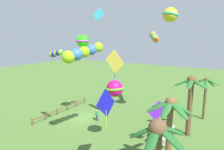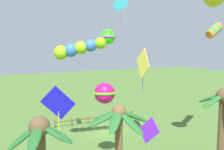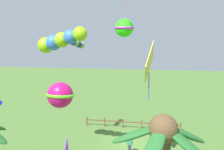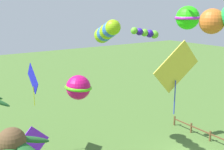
{
  "view_description": "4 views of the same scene",
  "coord_description": "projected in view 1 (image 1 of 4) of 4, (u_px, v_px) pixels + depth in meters",
  "views": [
    {
      "loc": [
        19.21,
        16.9,
        10.83
      ],
      "look_at": [
        1.04,
        5.59,
        6.82
      ],
      "focal_mm": 30.44,
      "sensor_mm": 36.0,
      "label": 1
    },
    {
      "loc": [
        11.76,
        26.56,
        10.17
      ],
      "look_at": [
        2.07,
        5.36,
        7.21
      ],
      "focal_mm": 42.57,
      "sensor_mm": 36.0,
      "label": 2
    },
    {
      "loc": [
        -2.18,
        21.83,
        9.51
      ],
      "look_at": [
        0.78,
        5.27,
        7.16
      ],
      "focal_mm": 38.71,
      "sensor_mm": 36.0,
      "label": 3
    },
    {
      "loc": [
        -12.28,
        15.88,
        11.22
      ],
      "look_at": [
        1.52,
        6.36,
        7.23
      ],
      "focal_mm": 44.56,
      "sensor_mm": 36.0,
      "label": 4
    }
  ],
  "objects": [
    {
      "name": "kite_diamond_4",
      "position": [
        115.0,
        62.0,
        24.61
      ],
      "size": [
        0.59,
        3.1,
        4.33
      ],
      "color": "yellow"
    },
    {
      "name": "palm_tree_0",
      "position": [
        191.0,
        94.0,
        20.92
      ],
      "size": [
        3.58,
        3.62,
        7.02
      ],
      "color": "brown",
      "rests_on": "ground"
    },
    {
      "name": "kite_ball_5",
      "position": [
        115.0,
        88.0,
        18.63
      ],
      "size": [
        2.33,
        2.34,
        1.66
      ],
      "color": "#C9116A"
    },
    {
      "name": "kite_tube_3",
      "position": [
        56.0,
        54.0,
        20.66
      ],
      "size": [
        1.04,
        2.43,
        0.98
      ],
      "color": "#64BF2F"
    },
    {
      "name": "palm_tree_3",
      "position": [
        206.0,
        88.0,
        25.45
      ],
      "size": [
        2.87,
        3.36,
        5.88
      ],
      "color": "brown",
      "rests_on": "ground"
    },
    {
      "name": "palm_tree_1",
      "position": [
        170.0,
        118.0,
        14.41
      ],
      "size": [
        3.78,
        3.48,
        6.63
      ],
      "color": "brown",
      "rests_on": "ground"
    },
    {
      "name": "kite_ball_2",
      "position": [
        83.0,
        41.0,
        23.97
      ],
      "size": [
        1.96,
        1.96,
        1.58
      ],
      "color": "#28E714"
    },
    {
      "name": "ground_plane",
      "position": [
        82.0,
        117.0,
        26.8
      ],
      "size": [
        120.0,
        120.0,
        0.0
      ],
      "primitive_type": "plane",
      "color": "#476B2D"
    },
    {
      "name": "kite_diamond_0",
      "position": [
        157.0,
        111.0,
        18.51
      ],
      "size": [
        0.51,
        1.95,
        2.78
      ],
      "color": "#7621EC"
    },
    {
      "name": "parked_car_0",
      "position": [
        163.0,
        132.0,
        21.04
      ],
      "size": [
        3.91,
        1.76,
        1.51
      ],
      "color": "#BCBCC1",
      "rests_on": "ground"
    },
    {
      "name": "kite_diamond_9",
      "position": [
        106.0,
        104.0,
        14.35
      ],
      "size": [
        2.38,
        0.16,
        3.32
      ],
      "color": "#1715CC"
    },
    {
      "name": "kite_tube_8",
      "position": [
        154.0,
        37.0,
        27.54
      ],
      "size": [
        3.19,
        2.25,
        1.63
      ],
      "color": "orange"
    },
    {
      "name": "kite_diamond_6",
      "position": [
        99.0,
        15.0,
        22.52
      ],
      "size": [
        1.61,
        0.51,
        2.32
      ],
      "color": "#36B6D8"
    },
    {
      "name": "kite_tube_7",
      "position": [
        82.0,
        53.0,
        18.6
      ],
      "size": [
        4.32,
        2.31,
        1.97
      ],
      "color": "#8CC615"
    },
    {
      "name": "kite_ball_1",
      "position": [
        170.0,
        15.0,
        22.69
      ],
      "size": [
        2.67,
        2.67,
        1.75
      ],
      "color": "gold"
    },
    {
      "name": "rail_fence",
      "position": [
        63.0,
        109.0,
        28.53
      ],
      "size": [
        10.48,
        0.12,
        0.95
      ],
      "color": "brown",
      "rests_on": "ground"
    },
    {
      "name": "spectator_0",
      "position": [
        97.0,
        115.0,
        25.58
      ],
      "size": [
        0.55,
        0.26,
        1.59
      ],
      "color": "#2D3351",
      "rests_on": "ground"
    }
  ]
}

